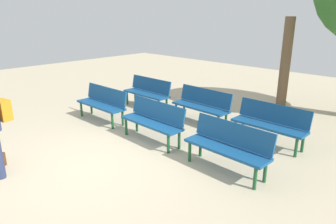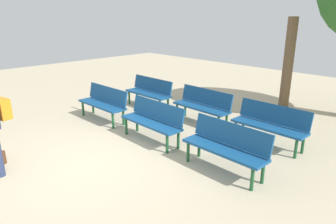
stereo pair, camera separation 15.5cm
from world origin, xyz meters
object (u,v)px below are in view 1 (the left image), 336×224
(bench_r0_c0, at_px, (103,102))
(tree_0, at_px, (285,63))
(bench_r1_c0, at_px, (148,91))
(bench_r1_c2, at_px, (270,122))
(bench_r0_c1, at_px, (154,119))
(bench_r1_c1, at_px, (202,104))
(bench_r0_c2, at_px, (228,144))

(bench_r0_c0, xyz_separation_m, tree_0, (2.76, 4.62, 0.81))
(bench_r0_c0, distance_m, tree_0, 5.44)
(bench_r1_c0, xyz_separation_m, bench_r1_c2, (3.91, -0.01, 0.00))
(bench_r0_c0, distance_m, bench_r1_c2, 4.20)
(tree_0, bearing_deg, bench_r1_c2, -69.59)
(bench_r0_c1, distance_m, tree_0, 4.77)
(bench_r1_c2, distance_m, tree_0, 3.32)
(bench_r0_c0, height_order, bench_r1_c2, same)
(bench_r1_c1, bearing_deg, bench_r0_c2, -39.76)
(bench_r1_c0, xyz_separation_m, tree_0, (2.79, 3.01, 0.81))
(bench_r0_c0, relative_size, bench_r1_c2, 1.00)
(bench_r1_c1, xyz_separation_m, bench_r1_c2, (1.90, -0.07, 0.00))
(bench_r1_c0, relative_size, bench_r1_c2, 1.00)
(bench_r0_c1, bearing_deg, bench_r1_c0, 141.78)
(bench_r0_c1, height_order, bench_r1_c2, same)
(bench_r1_c0, bearing_deg, bench_r0_c0, -89.16)
(bench_r0_c2, xyz_separation_m, bench_r1_c2, (-0.02, 1.62, 0.00))
(bench_r0_c2, distance_m, tree_0, 4.85)
(bench_r1_c2, bearing_deg, bench_r0_c0, -157.22)
(bench_r1_c2, bearing_deg, tree_0, 110.76)
(bench_r1_c1, bearing_deg, tree_0, 76.83)
(bench_r0_c0, xyz_separation_m, bench_r1_c1, (1.98, 1.67, 0.00))
(bench_r0_c2, bearing_deg, bench_r0_c1, -178.96)
(bench_r1_c2, bearing_deg, bench_r1_c1, 178.34)
(bench_r0_c0, height_order, tree_0, tree_0)
(bench_r0_c0, relative_size, bench_r1_c1, 1.00)
(tree_0, bearing_deg, bench_r0_c1, -99.85)
(bench_r0_c0, xyz_separation_m, bench_r0_c1, (1.96, -0.01, 0.00))
(bench_r0_c0, xyz_separation_m, bench_r0_c2, (3.90, -0.02, 0.00))
(bench_r0_c2, distance_m, bench_r1_c2, 1.62)
(bench_r0_c1, relative_size, bench_r1_c0, 1.01)
(bench_r1_c1, height_order, bench_r1_c2, same)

